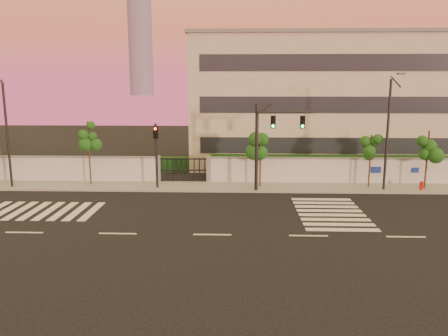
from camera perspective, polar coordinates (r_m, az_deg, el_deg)
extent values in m
plane|color=black|center=(23.08, -1.53, -8.71)|extent=(120.00, 120.00, 0.00)
cube|color=gray|center=(33.13, -0.45, -2.47)|extent=(60.00, 3.00, 0.15)
cube|color=silver|center=(39.19, -26.85, -0.18)|extent=(25.00, 0.30, 2.00)
cube|color=slate|center=(39.02, -26.99, 1.35)|extent=(25.00, 0.36, 0.12)
cube|color=silver|center=(36.80, 22.84, -0.51)|extent=(31.00, 0.30, 2.00)
cube|color=slate|center=(36.62, 22.96, 1.12)|extent=(31.00, 0.36, 0.12)
cube|color=slate|center=(34.93, -8.57, -0.17)|extent=(0.35, 0.35, 2.20)
cube|color=slate|center=(34.43, -2.01, -0.22)|extent=(0.35, 0.35, 2.20)
cube|color=#103716|center=(37.63, 13.63, 0.13)|extent=(20.00, 2.00, 1.80)
cube|color=#103716|center=(40.75, -23.30, 0.07)|extent=(12.00, 1.80, 1.40)
cube|color=#103716|center=(39.59, -4.41, 0.49)|extent=(6.00, 1.50, 1.20)
cube|color=#B7B09B|center=(44.40, 11.98, 8.44)|extent=(24.00, 12.00, 12.00)
cube|color=#262D38|center=(38.81, 13.30, 2.86)|extent=(22.00, 0.08, 1.40)
cube|color=#262D38|center=(38.49, 13.53, 8.03)|extent=(22.00, 0.08, 1.40)
cube|color=#262D38|center=(38.49, 13.77, 13.23)|extent=(22.00, 0.08, 1.40)
cube|color=slate|center=(44.57, 12.31, 16.29)|extent=(24.40, 12.40, 0.30)
cylinder|color=slate|center=(312.49, -11.01, 19.46)|extent=(16.00, 16.00, 110.00)
cube|color=silver|center=(30.47, -26.55, -4.97)|extent=(0.50, 4.00, 0.02)
cube|color=silver|center=(30.06, -25.03, -5.05)|extent=(0.50, 4.00, 0.02)
cube|color=silver|center=(29.66, -23.48, -5.13)|extent=(0.50, 4.00, 0.02)
cube|color=silver|center=(29.29, -21.88, -5.21)|extent=(0.50, 4.00, 0.02)
cube|color=silver|center=(28.94, -20.24, -5.28)|extent=(0.50, 4.00, 0.02)
cube|color=silver|center=(28.62, -18.56, -5.36)|extent=(0.50, 4.00, 0.02)
cube|color=silver|center=(28.32, -16.85, -5.42)|extent=(0.50, 4.00, 0.02)
cube|color=silver|center=(24.64, 15.25, -7.79)|extent=(4.00, 0.50, 0.02)
cube|color=silver|center=(25.47, 14.79, -7.14)|extent=(4.00, 0.50, 0.02)
cube|color=silver|center=(26.31, 14.35, -6.54)|extent=(4.00, 0.50, 0.02)
cube|color=silver|center=(27.15, 13.95, -5.98)|extent=(4.00, 0.50, 0.02)
cube|color=silver|center=(27.99, 13.57, -5.44)|extent=(4.00, 0.50, 0.02)
cube|color=silver|center=(28.84, 13.22, -4.94)|extent=(4.00, 0.50, 0.02)
cube|color=silver|center=(29.69, 12.88, -4.47)|extent=(4.00, 0.50, 0.02)
cube|color=silver|center=(30.54, 12.57, -4.02)|extent=(4.00, 0.50, 0.02)
cube|color=silver|center=(25.67, -24.63, -7.66)|extent=(2.00, 0.15, 0.01)
cube|color=silver|center=(23.89, -13.72, -8.32)|extent=(2.00, 0.15, 0.01)
cube|color=silver|center=(23.08, -1.53, -8.69)|extent=(2.00, 0.15, 0.01)
cube|color=silver|center=(23.33, 10.97, -8.67)|extent=(2.00, 0.15, 0.01)
cube|color=silver|center=(24.62, 22.66, -8.29)|extent=(2.00, 0.15, 0.01)
cylinder|color=#382314|center=(34.71, -17.19, 1.72)|extent=(0.11, 0.11, 4.98)
sphere|color=#194D16|center=(34.51, -17.33, 4.17)|extent=(1.02, 1.02, 1.02)
sphere|color=#194D16|center=(34.67, -16.65, 2.99)|extent=(0.78, 0.78, 0.78)
sphere|color=#194D16|center=(34.53, -17.79, 3.32)|extent=(0.74, 0.74, 0.74)
cylinder|color=#382314|center=(32.74, 4.75, 0.87)|extent=(0.13, 0.13, 4.11)
sphere|color=#194D16|center=(32.55, 4.79, 3.01)|extent=(1.20, 1.20, 1.20)
sphere|color=#194D16|center=(32.88, 5.41, 1.99)|extent=(0.91, 0.91, 0.91)
sphere|color=#194D16|center=(32.43, 4.21, 2.26)|extent=(0.87, 0.87, 0.87)
cylinder|color=#382314|center=(34.13, 18.51, 0.73)|extent=(0.11, 0.11, 4.09)
sphere|color=#194D16|center=(33.94, 18.64, 2.77)|extent=(1.01, 1.01, 1.01)
sphere|color=#194D16|center=(34.30, 19.01, 1.79)|extent=(0.77, 0.77, 0.77)
sphere|color=#194D16|center=(33.79, 18.21, 2.06)|extent=(0.74, 0.74, 0.74)
cylinder|color=#382314|center=(35.25, 24.95, 0.85)|extent=(0.12, 0.12, 4.42)
sphere|color=#194D16|center=(35.06, 25.13, 2.99)|extent=(1.13, 1.13, 1.13)
sphere|color=#194D16|center=(35.48, 25.45, 1.96)|extent=(0.86, 0.86, 0.86)
sphere|color=#194D16|center=(34.86, 24.70, 2.24)|extent=(0.82, 0.82, 0.82)
cylinder|color=black|center=(31.31, 4.28, 2.55)|extent=(0.25, 0.25, 6.40)
cylinder|color=black|center=(31.19, 7.98, 7.21)|extent=(3.92, 0.55, 0.17)
cube|color=black|center=(31.11, 6.43, 6.00)|extent=(0.36, 0.19, 0.93)
sphere|color=#0CF259|center=(31.03, 6.44, 5.45)|extent=(0.21, 0.21, 0.21)
cube|color=black|center=(31.34, 10.22, 5.93)|extent=(0.36, 0.19, 0.93)
sphere|color=#0CF259|center=(31.26, 10.23, 5.38)|extent=(0.21, 0.21, 0.21)
cylinder|color=black|center=(32.58, -8.81, 1.46)|extent=(0.18, 0.18, 4.93)
cube|color=black|center=(32.28, -8.92, 4.61)|extent=(0.38, 0.20, 0.99)
sphere|color=red|center=(32.14, -8.97, 5.13)|extent=(0.22, 0.22, 0.22)
cylinder|color=black|center=(36.01, -26.43, 3.73)|extent=(0.18, 0.18, 7.90)
cylinder|color=black|center=(33.47, 20.54, 3.89)|extent=(0.18, 0.18, 8.11)
cylinder|color=black|center=(32.40, 21.51, 10.46)|extent=(0.10, 1.94, 0.79)
cube|color=#3F3F44|center=(31.55, 22.13, 11.34)|extent=(0.51, 0.25, 0.15)
cylinder|color=#AA180B|center=(35.01, 24.36, -2.40)|extent=(0.24, 0.24, 0.54)
cylinder|color=#AA180B|center=(34.94, 24.41, -1.89)|extent=(0.30, 0.30, 0.11)
sphere|color=#AA180B|center=(34.91, 24.42, -1.70)|extent=(0.19, 0.19, 0.19)
cylinder|color=#AA180B|center=(34.98, 24.38, -2.23)|extent=(0.31, 0.14, 0.11)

